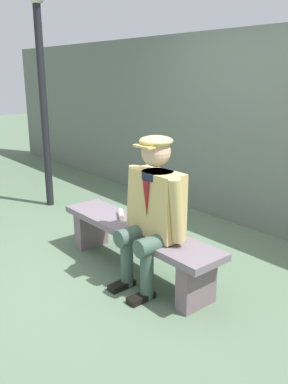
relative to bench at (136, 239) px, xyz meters
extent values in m
plane|color=#566E54|center=(0.00, 0.00, -0.32)|extent=(30.00, 30.00, 0.00)
cube|color=slate|center=(0.00, 0.00, 0.10)|extent=(1.84, 0.40, 0.06)
cube|color=slate|center=(-0.75, 0.00, -0.13)|extent=(0.13, 0.34, 0.39)
cube|color=slate|center=(0.75, 0.00, -0.13)|extent=(0.13, 0.34, 0.39)
cube|color=tan|center=(-0.29, 0.00, 0.41)|extent=(0.48, 0.22, 0.56)
cylinder|color=#1E2338|center=(-0.29, 0.00, 0.66)|extent=(0.26, 0.26, 0.06)
cone|color=maroon|center=(-0.29, 0.12, 0.48)|extent=(0.07, 0.07, 0.31)
sphere|color=#DBAD8C|center=(-0.29, 0.02, 0.85)|extent=(0.24, 0.24, 0.24)
ellipsoid|color=#D6BD6C|center=(-0.29, 0.02, 0.94)|extent=(0.27, 0.27, 0.08)
cube|color=#D6BD6C|center=(-0.29, 0.13, 0.91)|extent=(0.19, 0.11, 0.02)
cylinder|color=#3E564C|center=(-0.42, 0.11, 0.14)|extent=(0.15, 0.40, 0.15)
cylinder|color=#3E564C|center=(-0.42, 0.23, -0.09)|extent=(0.11, 0.11, 0.46)
cube|color=black|center=(-0.42, 0.29, -0.30)|extent=(0.10, 0.24, 0.05)
cylinder|color=tan|center=(-0.56, 0.04, 0.43)|extent=(0.11, 0.16, 0.53)
cylinder|color=#3E564C|center=(-0.16, 0.11, 0.14)|extent=(0.15, 0.40, 0.15)
cylinder|color=#3E564C|center=(-0.16, 0.23, -0.09)|extent=(0.11, 0.11, 0.46)
cube|color=black|center=(-0.16, 0.29, -0.30)|extent=(0.10, 0.24, 0.05)
cylinder|color=tan|center=(-0.02, 0.04, 0.43)|extent=(0.10, 0.13, 0.52)
cylinder|color=beige|center=(0.29, -0.05, 0.15)|extent=(0.21, 0.16, 0.05)
cube|color=#5F685E|center=(0.00, -1.83, 0.81)|extent=(12.00, 0.24, 2.26)
cylinder|color=black|center=(2.31, -0.32, 0.98)|extent=(0.10, 0.10, 2.61)
camera|label=1|loc=(-2.63, 2.11, 1.46)|focal=37.47mm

